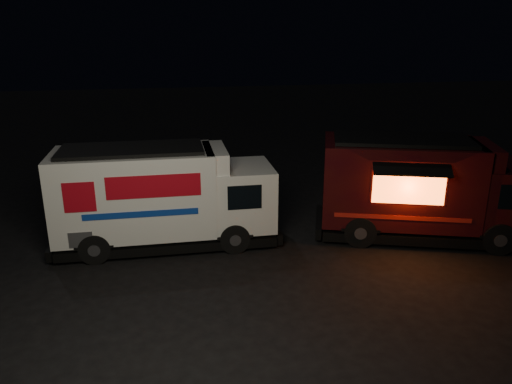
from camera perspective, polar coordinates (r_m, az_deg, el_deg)
The scene contains 3 objects.
ground at distance 11.74m, azimuth -9.56°, elevation -11.09°, with size 80.00×80.00×0.00m, color black.
white_truck at distance 13.66m, azimuth -10.23°, elevation -0.47°, with size 6.08×2.07×2.76m, color silver, non-canonical shape.
red_truck at distance 14.74m, azimuth 19.00°, elevation 0.39°, with size 6.12×2.25×2.85m, color #330C09, non-canonical shape.
Camera 1 is at (0.02, -10.24, 5.73)m, focal length 35.00 mm.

